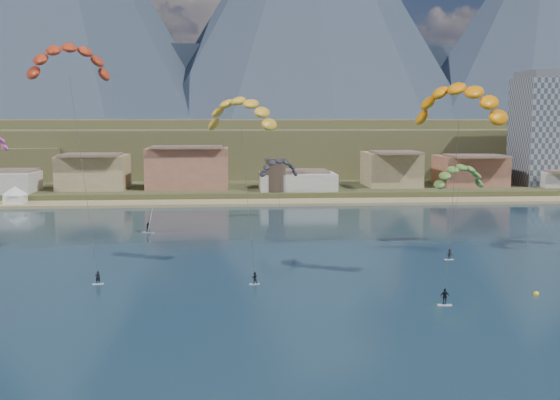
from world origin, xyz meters
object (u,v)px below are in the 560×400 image
at_px(apartment_tower, 553,129).
at_px(buoy, 536,294).
at_px(kitesurfer_green, 460,173).
at_px(windsurfer, 149,225).
at_px(kitesurfer_red, 69,56).
at_px(watchtower, 276,175).
at_px(kitesurfer_yellow, 241,109).
at_px(kitesurfer_orange, 460,98).

distance_m(apartment_tower, buoy, 124.36).
bearing_deg(kitesurfer_green, windsurfer, 163.01).
xyz_separation_m(kitesurfer_red, windsurfer, (7.47, 25.29, -28.26)).
distance_m(apartment_tower, watchtower, 82.02).
height_order(kitesurfer_yellow, kitesurfer_orange, kitesurfer_orange).
distance_m(apartment_tower, kitesurfer_yellow, 130.02).
height_order(kitesurfer_orange, windsurfer, kitesurfer_orange).
distance_m(kitesurfer_yellow, kitesurfer_orange, 28.71).
bearing_deg(kitesurfer_red, apartment_tower, 37.53).
relative_size(apartment_tower, windsurfer, 7.42).
bearing_deg(kitesurfer_green, kitesurfer_orange, -109.91).
bearing_deg(kitesurfer_orange, buoy, -42.27).
distance_m(kitesurfer_red, buoy, 69.51).
bearing_deg(windsurfer, kitesurfer_green, -16.99).
bearing_deg(apartment_tower, kitesurfer_red, -142.47).
bearing_deg(watchtower, apartment_tower, 9.93).
distance_m(kitesurfer_red, kitesurfer_yellow, 25.82).
bearing_deg(buoy, apartment_tower, 63.30).
distance_m(watchtower, kitesurfer_red, 84.48).
relative_size(kitesurfer_red, kitesurfer_yellow, 1.34).
xyz_separation_m(kitesurfer_orange, windsurfer, (-43.67, 40.56, -22.14)).
bearing_deg(kitesurfer_yellow, apartment_tower, 46.08).
bearing_deg(kitesurfer_yellow, watchtower, 82.74).
distance_m(kitesurfer_green, windsurfer, 55.96).
relative_size(apartment_tower, kitesurfer_orange, 1.18).
bearing_deg(watchtower, kitesurfer_red, -114.87).
distance_m(kitesurfer_green, buoy, 33.70).
height_order(kitesurfer_red, kitesurfer_yellow, kitesurfer_red).
height_order(kitesurfer_red, windsurfer, kitesurfer_red).
xyz_separation_m(kitesurfer_red, kitesurfer_orange, (51.14, -15.27, -6.12)).
bearing_deg(kitesurfer_green, apartment_tower, 55.38).
height_order(kitesurfer_green, buoy, kitesurfer_green).
relative_size(kitesurfer_green, buoy, 24.17).
bearing_deg(windsurfer, kitesurfer_orange, -42.89).
relative_size(kitesurfer_red, buoy, 48.95).
xyz_separation_m(watchtower, kitesurfer_yellow, (-10.14, -79.60, 15.85)).
bearing_deg(buoy, kitesurfer_green, 87.90).
xyz_separation_m(apartment_tower, kitesurfer_green, (-54.15, -78.45, -5.84)).
height_order(apartment_tower, watchtower, apartment_tower).
xyz_separation_m(kitesurfer_yellow, kitesurfer_green, (35.99, 15.16, -10.23)).
bearing_deg(buoy, kitesurfer_yellow, 154.84).
height_order(apartment_tower, kitesurfer_yellow, apartment_tower).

